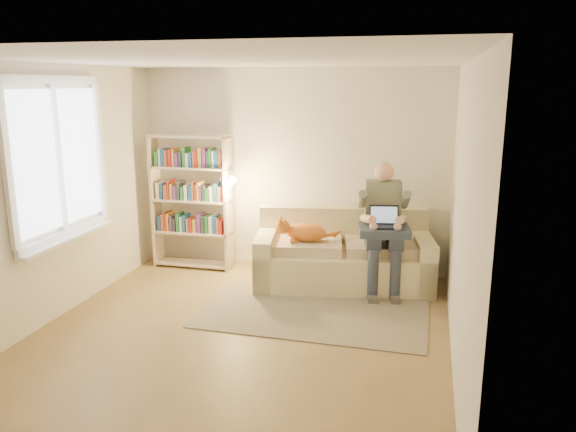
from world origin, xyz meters
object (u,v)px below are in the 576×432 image
(sofa, at_px, (343,258))
(bookshelf, at_px, (191,195))
(person, at_px, (383,220))
(laptop, at_px, (386,221))
(cat, at_px, (301,232))

(sofa, relative_size, bookshelf, 1.26)
(sofa, relative_size, person, 1.47)
(sofa, relative_size, laptop, 5.93)
(sofa, bearing_deg, person, -19.31)
(person, relative_size, laptop, 4.02)
(sofa, xyz_separation_m, person, (0.47, -0.08, 0.53))
(person, height_order, cat, person)
(laptop, relative_size, bookshelf, 0.21)
(laptop, bearing_deg, cat, 170.77)
(person, height_order, bookshelf, bookshelf)
(person, xyz_separation_m, bookshelf, (-2.50, 0.23, 0.13))
(cat, bearing_deg, bookshelf, 156.63)
(sofa, distance_m, cat, 0.64)
(sofa, height_order, cat, sofa)
(person, bearing_deg, sofa, 160.69)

